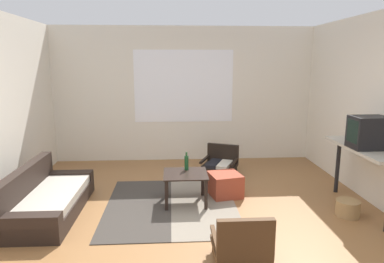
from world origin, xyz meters
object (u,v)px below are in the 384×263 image
armchair_striped_foreground (242,244)px  wicker_basket (348,208)px  clay_vase (355,134)px  crt_television (368,132)px  glass_bottle (187,162)px  coffee_table (185,179)px  armchair_by_window (220,161)px  ottoman_orange (225,185)px  couch (46,200)px  console_shelf (363,155)px

armchair_striped_foreground → wicker_basket: bearing=33.1°
clay_vase → armchair_striped_foreground: bearing=-141.4°
crt_television → clay_vase: size_ratio=1.27×
crt_television → glass_bottle: (-2.34, 0.61, -0.54)m
coffee_table → armchair_by_window: armchair_by_window is taller
coffee_table → ottoman_orange: 0.68m
armchair_by_window → armchair_striped_foreground: bearing=-94.1°
crt_television → wicker_basket: crt_television is taller
coffee_table → clay_vase: (2.37, -0.12, 0.65)m
crt_television → armchair_by_window: bearing=133.7°
couch → clay_vase: size_ratio=4.95×
couch → coffee_table: bearing=7.6°
couch → ottoman_orange: couch is taller
armchair_striped_foreground → glass_bottle: bearing=104.4°
ottoman_orange → armchair_striped_foreground: bearing=-93.9°
couch → armchair_by_window: size_ratio=2.28×
clay_vase → couch: bearing=-178.2°
couch → wicker_basket: (4.00, -0.31, -0.09)m
armchair_striped_foreground → armchair_by_window: bearing=85.9°
couch → crt_television: bearing=-2.6°
ottoman_orange → armchair_by_window: bearing=85.6°
couch → crt_television: size_ratio=3.90×
glass_bottle → wicker_basket: glass_bottle is taller
crt_television → clay_vase: 0.33m
armchair_by_window → ottoman_orange: size_ratio=1.70×
armchair_striped_foreground → glass_bottle: size_ratio=2.18×
coffee_table → ottoman_orange: coffee_table is taller
armchair_by_window → crt_television: size_ratio=1.71×
crt_television → armchair_striped_foreground: bearing=-147.9°
armchair_striped_foreground → coffee_table: bearing=106.5°
armchair_striped_foreground → ottoman_orange: size_ratio=1.31×
wicker_basket → clay_vase: bearing=60.5°
armchair_by_window → ottoman_orange: 1.08m
console_shelf → crt_television: (-0.00, -0.08, 0.32)m
couch → console_shelf: (4.25, -0.11, 0.58)m
glass_bottle → wicker_basket: (2.10, -0.72, -0.45)m
clay_vase → coffee_table: bearing=177.1°
couch → wicker_basket: bearing=-4.4°
armchair_striped_foreground → glass_bottle: (-0.46, 1.79, 0.31)m
wicker_basket → armchair_striped_foreground: bearing=-146.9°
couch → glass_bottle: bearing=12.3°
coffee_table → ottoman_orange: (0.61, 0.24, -0.19)m
console_shelf → crt_television: 0.33m
armchair_by_window → wicker_basket: armchair_by_window is taller
couch → crt_television: 4.34m
clay_vase → glass_bottle: bearing=173.1°
armchair_by_window → crt_television: (1.67, -1.75, 0.87)m
crt_television → wicker_basket: bearing=-154.9°
clay_vase → wicker_basket: 1.04m
clay_vase → wicker_basket: size_ratio=1.13×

